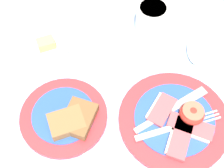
# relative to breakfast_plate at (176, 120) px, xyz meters

# --- Properties ---
(ground_plane) EXTENTS (3.00, 3.00, 0.00)m
(ground_plane) POSITION_rel_breakfast_plate_xyz_m (-0.07, 0.02, -0.01)
(ground_plane) COLOR #93B2DB
(breakfast_plate) EXTENTS (0.23, 0.23, 0.04)m
(breakfast_plate) POSITION_rel_breakfast_plate_xyz_m (0.00, 0.00, 0.00)
(breakfast_plate) COLOR red
(breakfast_plate) RESTS_ON ground_plane
(bread_plate) EXTENTS (0.19, 0.19, 0.04)m
(bread_plate) POSITION_rel_breakfast_plate_xyz_m (-0.22, 0.05, 0.00)
(bread_plate) COLOR red
(bread_plate) RESTS_ON ground_plane
(sugar_cup) EXTENTS (0.08, 0.08, 0.07)m
(sugar_cup) POSITION_rel_breakfast_plate_xyz_m (0.01, 0.27, 0.03)
(sugar_cup) COLOR white
(sugar_cup) RESTS_ON ground_plane
(butter_dish) EXTENTS (0.11, 0.11, 0.03)m
(butter_dish) POSITION_rel_breakfast_plate_xyz_m (-0.25, 0.24, -0.00)
(butter_dish) COLOR silver
(butter_dish) RESTS_ON ground_plane
(teaspoon_by_saucer) EXTENTS (0.05, 0.19, 0.01)m
(teaspoon_by_saucer) POSITION_rel_breakfast_plate_xyz_m (0.10, 0.19, -0.01)
(teaspoon_by_saucer) COLOR silver
(teaspoon_by_saucer) RESTS_ON ground_plane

